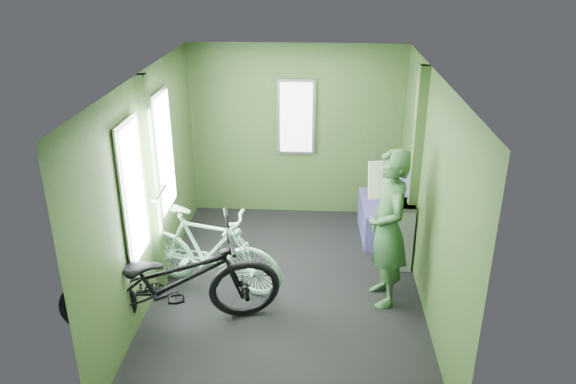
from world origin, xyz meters
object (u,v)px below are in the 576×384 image
bicycle_black (176,328)px  passenger (388,228)px  bicycle_mint (211,290)px  bench_seat (384,215)px  waste_box (401,234)px

bicycle_black → passenger: bearing=-88.7°
bicycle_mint → bench_seat: (1.97, 1.36, 0.29)m
bicycle_mint → waste_box: bearing=-56.0°
bicycle_black → bench_seat: (2.18, 2.04, 0.29)m
bicycle_black → bicycle_mint: 0.71m
bicycle_mint → passenger: size_ratio=0.99×
bicycle_mint → waste_box: (2.08, 0.65, 0.39)m
passenger → waste_box: passenger is taller
bicycle_black → bench_seat: size_ratio=2.08×
bicycle_mint → passenger: (1.83, -0.07, 0.83)m
bench_seat → waste_box: bearing=-82.9°
bicycle_black → bench_seat: bench_seat is taller
passenger → bicycle_black: bearing=-83.5°
bicycle_black → passenger: 2.28m
waste_box → passenger: bearing=-109.7°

